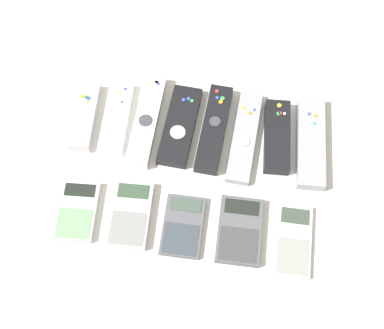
{
  "coord_description": "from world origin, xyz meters",
  "views": [
    {
      "loc": [
        0.06,
        -0.41,
        0.95
      ],
      "look_at": [
        0.0,
        0.04,
        0.01
      ],
      "focal_mm": 50.0,
      "sensor_mm": 36.0,
      "label": 1
    }
  ],
  "objects_px": {
    "remote_0": "(85,117)",
    "remote_1": "(116,118)",
    "calculator_2": "(183,226)",
    "calculator_3": "(239,231)",
    "remote_4": "(214,129)",
    "remote_3": "(180,126)",
    "remote_7": "(311,142)",
    "calculator_1": "(130,214)",
    "remote_2": "(147,120)",
    "remote_6": "(277,137)",
    "calculator_4": "(293,240)",
    "remote_5": "(244,137)",
    "calculator_0": "(77,211)"
  },
  "relations": [
    {
      "from": "remote_5",
      "to": "calculator_0",
      "type": "distance_m",
      "value": 0.36
    },
    {
      "from": "remote_2",
      "to": "calculator_3",
      "type": "bearing_deg",
      "value": -43.15
    },
    {
      "from": "remote_3",
      "to": "remote_7",
      "type": "xyz_separation_m",
      "value": [
        0.27,
        -0.0,
        0.0
      ]
    },
    {
      "from": "remote_4",
      "to": "calculator_3",
      "type": "relative_size",
      "value": 1.51
    },
    {
      "from": "remote_6",
      "to": "calculator_3",
      "type": "xyz_separation_m",
      "value": [
        -0.05,
        -0.21,
        -0.01
      ]
    },
    {
      "from": "remote_2",
      "to": "remote_5",
      "type": "relative_size",
      "value": 1.01
    },
    {
      "from": "remote_0",
      "to": "calculator_4",
      "type": "bearing_deg",
      "value": -28.03
    },
    {
      "from": "remote_0",
      "to": "remote_3",
      "type": "distance_m",
      "value": 0.2
    },
    {
      "from": "remote_0",
      "to": "calculator_2",
      "type": "xyz_separation_m",
      "value": [
        0.23,
        -0.2,
        -0.01
      ]
    },
    {
      "from": "calculator_1",
      "to": "remote_4",
      "type": "bearing_deg",
      "value": 54.39
    },
    {
      "from": "remote_2",
      "to": "calculator_4",
      "type": "bearing_deg",
      "value": -32.84
    },
    {
      "from": "remote_3",
      "to": "remote_7",
      "type": "distance_m",
      "value": 0.27
    },
    {
      "from": "remote_5",
      "to": "calculator_2",
      "type": "xyz_separation_m",
      "value": [
        -0.09,
        -0.2,
        -0.0
      ]
    },
    {
      "from": "remote_2",
      "to": "remote_4",
      "type": "distance_m",
      "value": 0.14
    },
    {
      "from": "remote_7",
      "to": "calculator_0",
      "type": "xyz_separation_m",
      "value": [
        -0.43,
        -0.21,
        -0.0
      ]
    },
    {
      "from": "remote_0",
      "to": "remote_3",
      "type": "bearing_deg",
      "value": -0.94
    },
    {
      "from": "remote_4",
      "to": "remote_2",
      "type": "bearing_deg",
      "value": -177.46
    },
    {
      "from": "remote_0",
      "to": "calculator_2",
      "type": "distance_m",
      "value": 0.31
    },
    {
      "from": "remote_0",
      "to": "remote_1",
      "type": "height_order",
      "value": "remote_0"
    },
    {
      "from": "remote_3",
      "to": "calculator_4",
      "type": "bearing_deg",
      "value": -37.68
    },
    {
      "from": "remote_7",
      "to": "remote_0",
      "type": "bearing_deg",
      "value": 178.13
    },
    {
      "from": "remote_1",
      "to": "remote_5",
      "type": "height_order",
      "value": "same"
    },
    {
      "from": "calculator_2",
      "to": "calculator_3",
      "type": "relative_size",
      "value": 0.93
    },
    {
      "from": "calculator_0",
      "to": "calculator_4",
      "type": "xyz_separation_m",
      "value": [
        0.41,
        -0.0,
        -0.0
      ]
    },
    {
      "from": "remote_1",
      "to": "calculator_2",
      "type": "relative_size",
      "value": 1.39
    },
    {
      "from": "remote_4",
      "to": "remote_7",
      "type": "relative_size",
      "value": 0.97
    },
    {
      "from": "remote_2",
      "to": "remote_5",
      "type": "xyz_separation_m",
      "value": [
        0.2,
        -0.01,
        -0.0
      ]
    },
    {
      "from": "remote_7",
      "to": "calculator_0",
      "type": "bearing_deg",
      "value": -156.84
    },
    {
      "from": "remote_6",
      "to": "remote_7",
      "type": "bearing_deg",
      "value": -5.44
    },
    {
      "from": "remote_5",
      "to": "calculator_3",
      "type": "distance_m",
      "value": 0.2
    },
    {
      "from": "remote_5",
      "to": "calculator_2",
      "type": "bearing_deg",
      "value": -112.06
    },
    {
      "from": "remote_6",
      "to": "calculator_2",
      "type": "distance_m",
      "value": 0.26
    },
    {
      "from": "remote_0",
      "to": "calculator_1",
      "type": "relative_size",
      "value": 1.16
    },
    {
      "from": "remote_4",
      "to": "calculator_0",
      "type": "bearing_deg",
      "value": -135.07
    },
    {
      "from": "remote_3",
      "to": "calculator_2",
      "type": "height_order",
      "value": "remote_3"
    },
    {
      "from": "calculator_1",
      "to": "calculator_2",
      "type": "relative_size",
      "value": 1.11
    },
    {
      "from": "remote_6",
      "to": "calculator_0",
      "type": "bearing_deg",
      "value": -153.37
    },
    {
      "from": "remote_0",
      "to": "remote_4",
      "type": "bearing_deg",
      "value": -1.66
    },
    {
      "from": "remote_1",
      "to": "remote_3",
      "type": "bearing_deg",
      "value": -2.01
    },
    {
      "from": "calculator_1",
      "to": "calculator_2",
      "type": "bearing_deg",
      "value": -6.69
    },
    {
      "from": "remote_6",
      "to": "remote_7",
      "type": "relative_size",
      "value": 0.79
    },
    {
      "from": "remote_5",
      "to": "remote_7",
      "type": "xyz_separation_m",
      "value": [
        0.13,
        0.0,
        0.0
      ]
    },
    {
      "from": "remote_0",
      "to": "remote_5",
      "type": "distance_m",
      "value": 0.33
    },
    {
      "from": "remote_4",
      "to": "calculator_1",
      "type": "height_order",
      "value": "remote_4"
    },
    {
      "from": "calculator_1",
      "to": "calculator_3",
      "type": "distance_m",
      "value": 0.21
    },
    {
      "from": "remote_2",
      "to": "remote_6",
      "type": "bearing_deg",
      "value": 0.91
    },
    {
      "from": "calculator_2",
      "to": "calculator_4",
      "type": "xyz_separation_m",
      "value": [
        0.21,
        0.0,
        -0.0
      ]
    },
    {
      "from": "remote_7",
      "to": "remote_2",
      "type": "bearing_deg",
      "value": 176.79
    },
    {
      "from": "calculator_1",
      "to": "remote_1",
      "type": "bearing_deg",
      "value": 106.4
    },
    {
      "from": "calculator_3",
      "to": "remote_6",
      "type": "bearing_deg",
      "value": 74.37
    }
  ]
}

